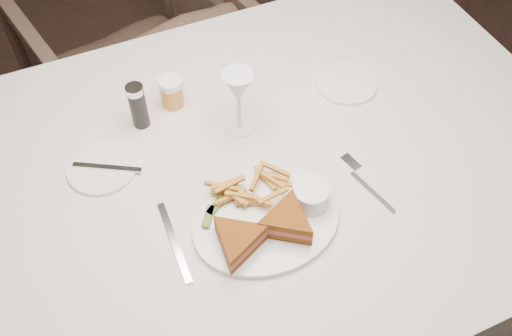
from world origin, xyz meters
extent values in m
cube|color=silver|center=(0.00, 0.34, 0.38)|extent=(1.64, 1.10, 0.75)
imported|color=#47352B|center=(-0.05, 1.25, 0.36)|extent=(0.82, 0.78, 0.72)
ellipsoid|color=white|center=(-0.03, 0.18, 0.76)|extent=(0.32, 0.25, 0.01)
cube|color=silver|center=(-0.22, 0.22, 0.75)|extent=(0.02, 0.21, 0.00)
cylinder|color=white|center=(-0.31, 0.47, 0.76)|extent=(0.16, 0.16, 0.01)
cylinder|color=white|center=(0.34, 0.48, 0.76)|extent=(0.16, 0.16, 0.01)
cylinder|color=black|center=(-0.18, 0.57, 0.81)|extent=(0.04, 0.04, 0.12)
cylinder|color=orange|center=(-0.09, 0.60, 0.79)|extent=(0.06, 0.06, 0.08)
cube|color=#446724|center=(-0.11, 0.25, 0.77)|extent=(0.05, 0.04, 0.01)
cube|color=#446724|center=(-0.14, 0.23, 0.77)|extent=(0.05, 0.05, 0.01)
cylinder|color=white|center=(0.08, 0.18, 0.79)|extent=(0.08, 0.08, 0.05)
camera|label=1|loc=(-0.32, -0.41, 1.78)|focal=40.00mm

